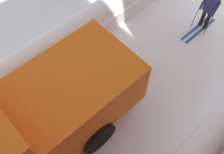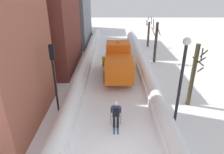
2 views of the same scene
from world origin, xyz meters
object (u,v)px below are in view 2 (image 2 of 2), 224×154
(skier, at_px, (117,113))
(traffic_light_pole, at_px, (54,67))
(bare_tree_mid, at_px, (157,42))
(street_lamp, at_px, (183,75))
(bare_tree_near, at_px, (195,75))
(bare_tree_far, at_px, (149,33))
(plow_truck, at_px, (119,62))

(skier, distance_m, traffic_light_pole, 4.69)
(skier, height_order, bare_tree_mid, bare_tree_mid)
(street_lamp, bearing_deg, bare_tree_mid, 84.84)
(bare_tree_near, bearing_deg, bare_tree_far, 91.40)
(plow_truck, xyz_separation_m, street_lamp, (3.09, -7.20, 1.89))
(skier, distance_m, street_lamp, 4.17)
(skier, relative_size, bare_tree_near, 0.41)
(bare_tree_mid, bearing_deg, bare_tree_near, -85.46)
(street_lamp, height_order, bare_tree_far, street_lamp)
(traffic_light_pole, bearing_deg, bare_tree_mid, 49.53)
(skier, bearing_deg, bare_tree_far, 74.90)
(traffic_light_pole, distance_m, bare_tree_near, 9.02)
(street_lamp, relative_size, bare_tree_far, 1.29)
(skier, relative_size, bare_tree_far, 0.44)
(plow_truck, relative_size, traffic_light_pole, 1.32)
(skier, distance_m, bare_tree_far, 18.42)
(bare_tree_mid, bearing_deg, traffic_light_pole, -130.47)
(bare_tree_mid, xyz_separation_m, bare_tree_far, (0.33, 6.37, -0.43))
(street_lamp, bearing_deg, plow_truck, 113.24)
(plow_truck, relative_size, bare_tree_mid, 1.31)
(street_lamp, relative_size, bare_tree_mid, 1.17)
(bare_tree_mid, height_order, bare_tree_far, bare_tree_mid)
(plow_truck, xyz_separation_m, bare_tree_far, (4.45, 10.50, 0.36))
(traffic_light_pole, relative_size, bare_tree_far, 1.09)
(traffic_light_pole, xyz_separation_m, bare_tree_mid, (8.24, 9.66, -0.90))
(plow_truck, height_order, skier, plow_truck)
(plow_truck, relative_size, skier, 3.31)
(plow_truck, bearing_deg, street_lamp, -66.76)
(bare_tree_near, xyz_separation_m, bare_tree_far, (-0.37, 15.25, -0.47))
(plow_truck, bearing_deg, bare_tree_mid, 45.14)
(traffic_light_pole, distance_m, street_lamp, 7.41)
(traffic_light_pole, relative_size, bare_tree_mid, 0.99)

